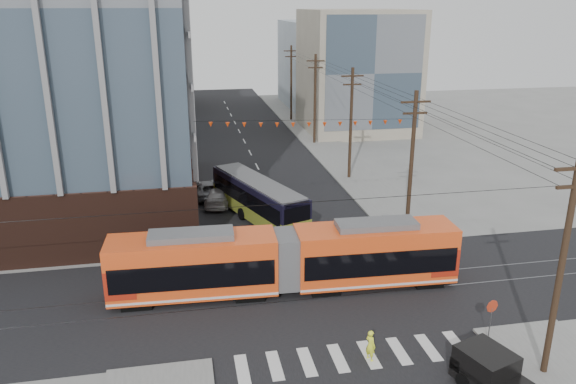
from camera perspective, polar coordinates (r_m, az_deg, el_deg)
name	(u,v)px	position (r m, az deg, el deg)	size (l,w,h in m)	color
ground	(337,324)	(31.83, 5.04, -13.26)	(160.00, 160.00, 0.00)	slate
bg_bldg_nw_near	(106,66)	(78.83, -18.00, 12.10)	(18.00, 16.00, 18.00)	#8C99A5
bg_bldg_ne_near	(357,71)	(78.13, 7.03, 12.06)	(14.00, 14.00, 16.00)	gray
bg_bldg_nw_far	(138,46)	(98.33, -14.98, 14.09)	(16.00, 18.00, 20.00)	gray
bg_bldg_ne_far	(332,64)	(97.86, 4.52, 12.86)	(16.00, 16.00, 14.00)	#8C99A5
utility_pole_near	(561,269)	(28.08, 25.98, -7.08)	(0.30, 0.30, 11.00)	black
utility_pole_far	(291,84)	(84.26, 0.32, 10.96)	(0.30, 0.30, 11.00)	black
streetcar	(286,260)	(34.19, -0.21, -6.93)	(20.99, 2.95, 4.04)	#F24E19
city_bus	(258,199)	(45.54, -3.05, -0.74)	(2.58, 11.89, 3.37)	black
parked_car_silver	(217,240)	(40.54, -7.20, -4.91)	(1.45, 4.15, 1.37)	#A5A7A9
parked_car_white	(219,197)	(49.40, -7.07, -0.46)	(2.05, 5.04, 1.46)	#BBB8B9
parked_car_grey	(205,189)	(51.68, -8.38, 0.33)	(2.39, 5.18, 1.44)	slate
pedestrian	(370,345)	(28.87, 8.38, -15.15)	(0.60, 0.39, 1.64)	#F4FF33
stop_sign	(490,323)	(31.44, 19.84, -12.40)	(0.70, 0.70, 2.31)	#B92F16
jersey_barrier	(399,226)	(44.38, 11.18, -3.44)	(0.81, 3.62, 0.72)	gray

